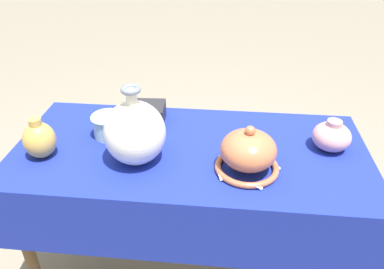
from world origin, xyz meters
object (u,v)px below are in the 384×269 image
(cup_wide_celadon, at_px, (108,125))
(jar_round_ochre, at_px, (40,140))
(mosaic_tile_box, at_px, (146,113))
(vase_dome_bell, at_px, (248,153))
(jar_round_rose, at_px, (332,136))
(vase_tall_bulbous, at_px, (135,132))

(cup_wide_celadon, relative_size, jar_round_ochre, 0.84)
(mosaic_tile_box, bearing_deg, vase_dome_bell, -38.54)
(vase_dome_bell, xyz_separation_m, jar_round_ochre, (-0.73, 0.01, -0.00))
(jar_round_rose, relative_size, jar_round_ochre, 0.91)
(cup_wide_celadon, bearing_deg, mosaic_tile_box, 45.35)
(vase_dome_bell, bearing_deg, jar_round_rose, 27.69)
(cup_wide_celadon, bearing_deg, vase_tall_bulbous, -45.82)
(jar_round_rose, bearing_deg, vase_tall_bulbous, -168.31)
(vase_tall_bulbous, relative_size, jar_round_rose, 2.03)
(jar_round_rose, xyz_separation_m, jar_round_ochre, (-1.03, -0.15, 0.02))
(vase_dome_bell, relative_size, jar_round_rose, 1.65)
(mosaic_tile_box, distance_m, jar_round_ochre, 0.43)
(vase_tall_bulbous, distance_m, cup_wide_celadon, 0.22)
(vase_tall_bulbous, xyz_separation_m, jar_round_rose, (0.69, 0.14, -0.06))
(jar_round_rose, bearing_deg, cup_wide_celadon, 179.66)
(cup_wide_celadon, distance_m, jar_round_ochre, 0.25)
(mosaic_tile_box, xyz_separation_m, cup_wide_celadon, (-0.12, -0.12, 0.01))
(mosaic_tile_box, relative_size, cup_wide_celadon, 1.21)
(vase_tall_bulbous, height_order, cup_wide_celadon, vase_tall_bulbous)
(jar_round_rose, bearing_deg, vase_dome_bell, -152.31)
(mosaic_tile_box, distance_m, jar_round_rose, 0.72)
(vase_dome_bell, relative_size, mosaic_tile_box, 1.47)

